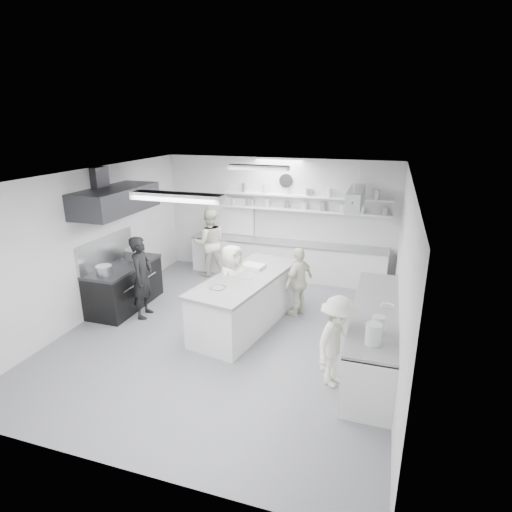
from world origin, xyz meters
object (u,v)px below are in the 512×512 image
(stove, at_px, (125,287))
(prep_island, at_px, (246,302))
(right_counter, at_px, (374,336))
(back_counter, at_px, (286,260))
(cook_back, at_px, (210,243))
(cook_stove, at_px, (142,277))

(stove, xyz_separation_m, prep_island, (2.79, -0.02, 0.04))
(right_counter, relative_size, prep_island, 1.23)
(stove, relative_size, back_counter, 0.36)
(prep_island, distance_m, cook_back, 3.00)
(prep_island, bearing_deg, stove, -169.97)
(stove, relative_size, cook_stove, 1.05)
(cook_back, bearing_deg, right_counter, 117.40)
(back_counter, bearing_deg, stove, -136.01)
(stove, height_order, prep_island, prep_island)
(right_counter, bearing_deg, cook_back, 145.38)
(stove, distance_m, prep_island, 2.79)
(back_counter, bearing_deg, right_counter, -55.35)
(right_counter, height_order, prep_island, prep_island)
(prep_island, height_order, cook_stove, cook_stove)
(cook_stove, bearing_deg, cook_back, -16.44)
(right_counter, relative_size, cook_stove, 1.93)
(right_counter, xyz_separation_m, cook_stove, (-4.60, 0.32, 0.39))
(back_counter, xyz_separation_m, cook_stove, (-2.25, -3.08, 0.40))
(cook_stove, relative_size, cook_back, 0.98)
(back_counter, distance_m, prep_island, 2.82)
(stove, bearing_deg, cook_stove, -23.33)
(right_counter, bearing_deg, stove, 173.48)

